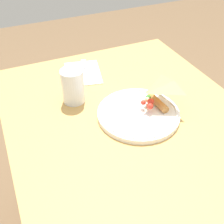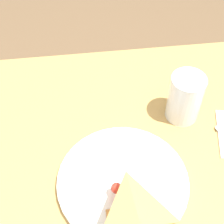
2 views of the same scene
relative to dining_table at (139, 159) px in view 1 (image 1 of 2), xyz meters
name	(u,v)px [view 1 (image 1 of 2)]	position (x,y,z in m)	size (l,w,h in m)	color
dining_table	(139,159)	(0.00, 0.00, 0.00)	(1.09, 0.76, 0.78)	tan
plate_pizza	(140,112)	(-0.07, 0.03, 0.13)	(0.26, 0.26, 0.05)	white
milk_glass	(73,87)	(-0.23, -0.14, 0.18)	(0.08, 0.08, 0.12)	white
napkin_folded	(83,73)	(-0.39, -0.05, 0.12)	(0.20, 0.17, 0.00)	white
butter_knife	(83,71)	(-0.40, -0.05, 0.13)	(0.18, 0.08, 0.01)	#B2B2B7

